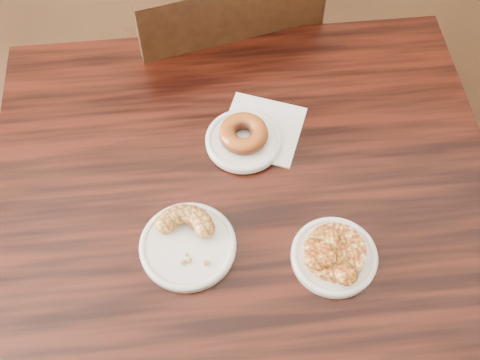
{
  "coord_description": "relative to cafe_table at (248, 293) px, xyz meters",
  "views": [
    {
      "loc": [
        -0.2,
        -0.64,
        1.74
      ],
      "look_at": [
        -0.17,
        -0.05,
        0.8
      ],
      "focal_mm": 45.0,
      "sensor_mm": 36.0,
      "label": 1
    }
  ],
  "objects": [
    {
      "name": "napkin",
      "position": [
        0.04,
        0.2,
        0.38
      ],
      "size": [
        0.2,
        0.2,
        0.0
      ],
      "primitive_type": "cube",
      "rotation": [
        0.0,
        0.0,
        -0.34
      ],
      "color": "white",
      "rests_on": "cafe_table"
    },
    {
      "name": "apple_fritter",
      "position": [
        0.15,
        -0.09,
        0.4
      ],
      "size": [
        0.14,
        0.14,
        0.04
      ],
      "primitive_type": null,
      "color": "#4F1508",
      "rests_on": "plate_fritter"
    },
    {
      "name": "plate_cruller",
      "position": [
        -0.12,
        -0.05,
        0.38
      ],
      "size": [
        0.18,
        0.18,
        0.01
      ],
      "primitive_type": "cylinder",
      "color": "white",
      "rests_on": "cafe_table"
    },
    {
      "name": "glazed_donut",
      "position": [
        -0.0,
        0.17,
        0.41
      ],
      "size": [
        0.1,
        0.1,
        0.03
      ],
      "primitive_type": "torus",
      "color": "#8D4114",
      "rests_on": "plate_donut"
    },
    {
      "name": "cruller_fragment",
      "position": [
        -0.12,
        -0.05,
        0.4
      ],
      "size": [
        0.12,
        0.12,
        0.03
      ],
      "primitive_type": null,
      "color": "#5B2912",
      "rests_on": "plate_cruller"
    },
    {
      "name": "chair_far",
      "position": [
        -0.06,
        0.66,
        0.08
      ],
      "size": [
        0.58,
        0.58,
        0.9
      ],
      "primitive_type": null,
      "rotation": [
        0.0,
        0.0,
        3.41
      ],
      "color": "black",
      "rests_on": "floor"
    },
    {
      "name": "plate_fritter",
      "position": [
        0.15,
        -0.09,
        0.38
      ],
      "size": [
        0.15,
        0.15,
        0.01
      ],
      "primitive_type": "cylinder",
      "color": "white",
      "rests_on": "cafe_table"
    },
    {
      "name": "floor",
      "position": [
        0.16,
        0.11,
        -0.38
      ],
      "size": [
        5.0,
        5.0,
        0.0
      ],
      "primitive_type": "plane",
      "color": "black",
      "rests_on": "ground"
    },
    {
      "name": "plate_donut",
      "position": [
        -0.0,
        0.17,
        0.38
      ],
      "size": [
        0.15,
        0.15,
        0.01
      ],
      "primitive_type": "cylinder",
      "color": "white",
      "rests_on": "napkin"
    },
    {
      "name": "cafe_table",
      "position": [
        0.0,
        0.0,
        0.0
      ],
      "size": [
        1.03,
        1.03,
        0.75
      ],
      "primitive_type": "cube",
      "rotation": [
        0.0,
        0.0,
        0.05
      ],
      "color": "black",
      "rests_on": "floor"
    }
  ]
}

